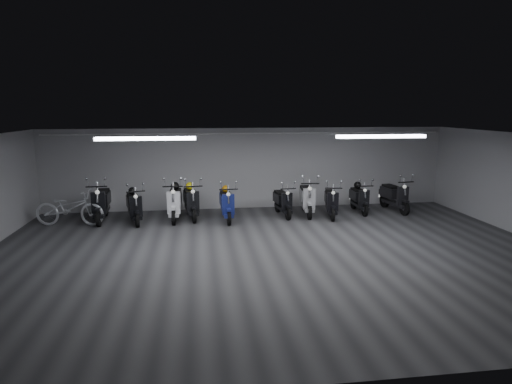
{
  "coord_description": "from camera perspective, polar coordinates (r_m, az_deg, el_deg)",
  "views": [
    {
      "loc": [
        -1.76,
        -9.73,
        3.46
      ],
      "look_at": [
        -0.1,
        2.5,
        1.05
      ],
      "focal_mm": 30.13,
      "sensor_mm": 36.0,
      "label": 1
    }
  ],
  "objects": [
    {
      "name": "bicycle",
      "position": [
        13.95,
        -23.56,
        -1.48
      ],
      "size": [
        2.12,
        1.03,
        1.32
      ],
      "primitive_type": "imported",
      "rotation": [
        0.0,
        0.0,
        1.41
      ],
      "color": "white",
      "rests_on": "floor"
    },
    {
      "name": "helmet_2",
      "position": [
        13.88,
        -10.71,
        0.81
      ],
      "size": [
        0.26,
        0.26,
        0.26
      ],
      "primitive_type": "sphere",
      "color": "black",
      "rests_on": "scooter_2"
    },
    {
      "name": "scooter_4",
      "position": [
        13.4,
        -3.92,
        -0.94
      ],
      "size": [
        0.68,
        1.85,
        1.36
      ],
      "primitive_type": null,
      "rotation": [
        0.0,
        0.0,
        0.04
      ],
      "color": "navy",
      "rests_on": "floor"
    },
    {
      "name": "scooter_5",
      "position": [
        13.96,
        3.58,
        -0.71
      ],
      "size": [
        0.74,
        1.72,
        1.24
      ],
      "primitive_type": null,
      "rotation": [
        0.0,
        0.0,
        0.11
      ],
      "color": "black",
      "rests_on": "floor"
    },
    {
      "name": "conduit",
      "position": [
        14.78,
        -0.89,
        7.79
      ],
      "size": [
        13.6,
        0.05,
        0.05
      ],
      "primitive_type": "cylinder",
      "rotation": [
        0.0,
        1.57,
        0.0
      ],
      "color": "white",
      "rests_on": "back_wall"
    },
    {
      "name": "scooter_7",
      "position": [
        14.03,
        9.98,
        -0.67
      ],
      "size": [
        0.92,
        1.83,
        1.3
      ],
      "primitive_type": null,
      "rotation": [
        0.0,
        0.0,
        -0.2
      ],
      "color": "black",
      "rests_on": "floor"
    },
    {
      "name": "scooter_8",
      "position": [
        14.81,
        13.59,
        -0.31
      ],
      "size": [
        0.6,
        1.69,
        1.24
      ],
      "primitive_type": null,
      "rotation": [
        0.0,
        0.0,
        -0.03
      ],
      "color": "black",
      "rests_on": "floor"
    },
    {
      "name": "scooter_0",
      "position": [
        14.12,
        -19.88,
        -0.69
      ],
      "size": [
        0.77,
        2.04,
        1.5
      ],
      "primitive_type": null,
      "rotation": [
        0.0,
        0.0,
        0.05
      ],
      "color": "black",
      "rests_on": "floor"
    },
    {
      "name": "helmet_4",
      "position": [
        13.98,
        -8.8,
        0.79
      ],
      "size": [
        0.25,
        0.25,
        0.25
      ],
      "primitive_type": "sphere",
      "color": "yellow",
      "rests_on": "scooter_3"
    },
    {
      "name": "floor",
      "position": [
        10.48,
        2.4,
        -8.28
      ],
      "size": [
        14.0,
        10.0,
        0.01
      ],
      "primitive_type": "cube",
      "color": "#363639",
      "rests_on": "ground"
    },
    {
      "name": "fluor_strip_right",
      "position": [
        11.76,
        16.29,
        7.1
      ],
      "size": [
        2.4,
        0.18,
        0.08
      ],
      "primitive_type": "cube",
      "color": "white",
      "rests_on": "ceiling"
    },
    {
      "name": "scooter_2",
      "position": [
        13.67,
        -10.74,
        -0.65
      ],
      "size": [
        0.7,
        1.98,
        1.47
      ],
      "primitive_type": null,
      "rotation": [
        0.0,
        0.0,
        -0.02
      ],
      "color": "white",
      "rests_on": "floor"
    },
    {
      "name": "scooter_9",
      "position": [
        15.3,
        17.97,
        0.07
      ],
      "size": [
        0.82,
        1.91,
        1.38
      ],
      "primitive_type": null,
      "rotation": [
        0.0,
        0.0,
        0.11
      ],
      "color": "black",
      "rests_on": "floor"
    },
    {
      "name": "helmet_0",
      "position": [
        14.97,
        13.34,
        0.9
      ],
      "size": [
        0.25,
        0.25,
        0.25
      ],
      "primitive_type": "sphere",
      "color": "black",
      "rests_on": "scooter_8"
    },
    {
      "name": "helmet_3",
      "position": [
        13.6,
        -4.05,
        0.43
      ],
      "size": [
        0.23,
        0.23,
        0.23
      ],
      "primitive_type": "sphere",
      "color": "orange",
      "rests_on": "scooter_4"
    },
    {
      "name": "front_wall",
      "position": [
        5.45,
        11.95,
        -11.46
      ],
      "size": [
        14.0,
        0.01,
        2.8
      ],
      "primitive_type": "cube",
      "color": "#AEAEB1",
      "rests_on": "ground"
    },
    {
      "name": "scooter_1",
      "position": [
        13.63,
        -15.91,
        -1.2
      ],
      "size": [
        1.03,
        1.89,
        1.34
      ],
      "primitive_type": null,
      "rotation": [
        0.0,
        0.0,
        0.26
      ],
      "color": "black",
      "rests_on": "floor"
    },
    {
      "name": "back_wall",
      "position": [
        14.98,
        -0.91,
        3.15
      ],
      "size": [
        14.0,
        0.01,
        2.8
      ],
      "primitive_type": "cube",
      "color": "#AEAEB1",
      "rests_on": "ground"
    },
    {
      "name": "scooter_3",
      "position": [
        13.78,
        -8.64,
        -0.6
      ],
      "size": [
        0.89,
        1.97,
        1.42
      ],
      "primitive_type": null,
      "rotation": [
        0.0,
        0.0,
        0.14
      ],
      "color": "black",
      "rests_on": "floor"
    },
    {
      "name": "ceiling",
      "position": [
        9.91,
        2.53,
        7.24
      ],
      "size": [
        14.0,
        10.0,
        0.01
      ],
      "primitive_type": "cube",
      "color": "gray",
      "rests_on": "ground"
    },
    {
      "name": "scooter_6",
      "position": [
        14.16,
        6.79,
        -0.19
      ],
      "size": [
        0.85,
        1.99,
        1.43
      ],
      "primitive_type": null,
      "rotation": [
        0.0,
        0.0,
        -0.11
      ],
      "color": "#AEAEB2",
      "rests_on": "floor"
    },
    {
      "name": "helmet_1",
      "position": [
        13.82,
        -16.09,
        0.14
      ],
      "size": [
        0.24,
        0.24,
        0.24
      ],
      "primitive_type": "sphere",
      "color": "black",
      "rests_on": "scooter_1"
    },
    {
      "name": "fluor_strip_left",
      "position": [
        10.83,
        -14.4,
        6.89
      ],
      "size": [
        2.4,
        0.18,
        0.08
      ],
      "primitive_type": "cube",
      "color": "white",
      "rests_on": "ceiling"
    }
  ]
}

